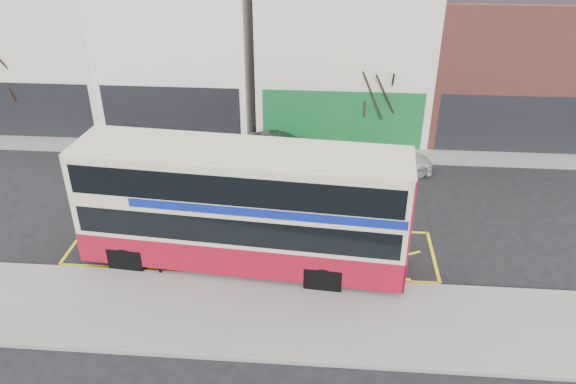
# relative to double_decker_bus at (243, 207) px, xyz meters

# --- Properties ---
(ground) EXTENTS (120.00, 120.00, 0.00)m
(ground) POSITION_rel_double_decker_bus_xyz_m (0.08, -0.61, -2.44)
(ground) COLOR black
(ground) RESTS_ON ground
(pavement) EXTENTS (40.00, 4.00, 0.15)m
(pavement) POSITION_rel_double_decker_bus_xyz_m (0.08, -2.91, -2.37)
(pavement) COLOR gray
(pavement) RESTS_ON ground
(kerb) EXTENTS (40.00, 0.15, 0.15)m
(kerb) POSITION_rel_double_decker_bus_xyz_m (0.08, -0.98, -2.37)
(kerb) COLOR gray
(kerb) RESTS_ON ground
(far_pavement) EXTENTS (50.00, 3.00, 0.15)m
(far_pavement) POSITION_rel_double_decker_bus_xyz_m (0.08, 10.39, -2.37)
(far_pavement) COLOR gray
(far_pavement) RESTS_ON ground
(road_markings) EXTENTS (14.00, 3.40, 0.01)m
(road_markings) POSITION_rel_double_decker_bus_xyz_m (0.08, 0.99, -2.44)
(road_markings) COLOR #FFE80D
(road_markings) RESTS_ON ground
(terrace_far_left) EXTENTS (8.00, 8.01, 10.80)m
(terrace_far_left) POSITION_rel_double_decker_bus_xyz_m (-13.43, 14.38, 2.38)
(terrace_far_left) COLOR silver
(terrace_far_left) RESTS_ON ground
(terrace_left) EXTENTS (8.00, 8.01, 11.80)m
(terrace_left) POSITION_rel_double_decker_bus_xyz_m (-5.43, 14.38, 2.88)
(terrace_left) COLOR white
(terrace_left) RESTS_ON ground
(terrace_green_shop) EXTENTS (9.00, 8.01, 11.30)m
(terrace_green_shop) POSITION_rel_double_decker_bus_xyz_m (3.57, 14.38, 2.63)
(terrace_green_shop) COLOR silver
(terrace_green_shop) RESTS_ON ground
(terrace_right) EXTENTS (9.00, 8.01, 10.30)m
(terrace_right) POSITION_rel_double_decker_bus_xyz_m (12.57, 14.38, 2.13)
(terrace_right) COLOR #97453C
(terrace_right) RESTS_ON ground
(double_decker_bus) EXTENTS (11.82, 3.63, 4.65)m
(double_decker_bus) POSITION_rel_double_decker_bus_xyz_m (0.00, 0.00, 0.00)
(double_decker_bus) COLOR beige
(double_decker_bus) RESTS_ON ground
(bus_stop_post) EXTENTS (0.73, 0.15, 2.92)m
(bus_stop_post) POSITION_rel_double_decker_bus_xyz_m (-2.89, -0.99, -0.53)
(bus_stop_post) COLOR black
(bus_stop_post) RESTS_ON pavement
(car_silver) EXTENTS (4.19, 2.45, 1.34)m
(car_silver) POSITION_rel_double_decker_bus_xyz_m (-7.57, 8.18, -1.77)
(car_silver) COLOR #A5A6AA
(car_silver) RESTS_ON ground
(car_grey) EXTENTS (3.99, 1.40, 1.31)m
(car_grey) POSITION_rel_double_decker_bus_xyz_m (0.47, 8.92, -1.79)
(car_grey) COLOR #37383D
(car_grey) RESTS_ON ground
(car_white) EXTENTS (4.41, 2.38, 1.22)m
(car_white) POSITION_rel_double_decker_bus_xyz_m (5.92, 7.93, -1.84)
(car_white) COLOR silver
(car_white) RESTS_ON ground
(street_tree_left) EXTENTS (2.87, 2.87, 6.20)m
(street_tree_left) POSITION_rel_double_decker_bus_xyz_m (-14.04, 11.18, 1.79)
(street_tree_left) COLOR black
(street_tree_left) RESTS_ON ground
(street_tree_right) EXTENTS (2.55, 2.55, 5.50)m
(street_tree_right) POSITION_rel_double_decker_bus_xyz_m (5.32, 10.67, 1.30)
(street_tree_right) COLOR black
(street_tree_right) RESTS_ON ground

